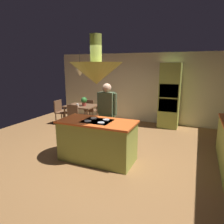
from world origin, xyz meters
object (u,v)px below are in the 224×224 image
Objects in this scene: potted_plant_on_table at (84,101)px; cup_on_table at (77,105)px; chair_facing_island at (71,117)px; dining_table at (81,108)px; oven_tower at (170,96)px; chair_at_corner at (60,110)px; person_at_island at (107,112)px; kitchen_island at (97,140)px; chair_by_back_wall at (90,109)px.

potted_plant_on_table is 0.26m from cup_on_table.
dining_table is at bearing 90.00° from chair_facing_island.
oven_tower is 3.91m from chair_at_corner.
person_at_island is 2.04m from cup_on_table.
oven_tower reaches higher than cup_on_table.
oven_tower is at bearing 25.54° from cup_on_table.
chair_facing_island is at bearing 154.29° from person_at_island.
chair_facing_island is 9.67× the size of cup_on_table.
oven_tower is 2.15× the size of dining_table.
cup_on_table is (0.87, -0.20, 0.30)m from chair_at_corner.
potted_plant_on_table reaches higher than chair_facing_island.
chair_at_corner is at bearing 144.79° from chair_facing_island.
kitchen_island is 2.25m from chair_facing_island.
chair_by_back_wall is (0.00, 1.25, 0.00)m from chair_facing_island.
kitchen_island is at bearing -47.85° from cup_on_table.
oven_tower is 3.06m from dining_table.
dining_table is 0.32m from potted_plant_on_table.
oven_tower is (1.10, 3.24, 0.63)m from kitchen_island.
kitchen_island is at bearing -40.91° from chair_facing_island.
potted_plant_on_table is (0.15, -0.67, 0.42)m from chair_by_back_wall.
kitchen_island reaches higher than cup_on_table.
potted_plant_on_table is at bearing 75.91° from chair_facing_island.
chair_facing_island is (0.00, -0.63, -0.15)m from dining_table.
chair_facing_island is (-1.70, 1.47, 0.04)m from kitchen_island.
kitchen_island is 1.01× the size of person_at_island.
person_at_island is at bearing -42.77° from potted_plant_on_table.
oven_tower reaches higher than kitchen_island.
kitchen_island reaches higher than dining_table.
potted_plant_on_table is at bearing 127.04° from kitchen_island.
chair_at_corner is (-2.51, 1.41, -0.46)m from person_at_island.
chair_at_corner is at bearing 177.70° from potted_plant_on_table.
potted_plant_on_table is (0.15, 0.59, 0.42)m from chair_facing_island.
chair_by_back_wall is 2.90× the size of potted_plant_on_table.
cup_on_table is (-1.72, 1.90, 0.34)m from kitchen_island.
cup_on_table is at bearing -94.94° from dining_table.
dining_table is 1.17× the size of chair_by_back_wall.
person_at_island is 2.65m from chair_by_back_wall.
person_at_island is at bearing -119.28° from chair_at_corner.
cup_on_table is at bearing 143.71° from person_at_island.
dining_table is 0.26m from cup_on_table.
person_at_island is at bearing -36.29° from cup_on_table.
kitchen_island is 1.96× the size of chair_at_corner.
cup_on_table is (-0.02, -0.83, 0.30)m from chair_by_back_wall.
person_at_island reaches higher than cup_on_table.
cup_on_table is (-0.16, -0.16, -0.12)m from potted_plant_on_table.
chair_by_back_wall is 1.09m from chair_at_corner.
dining_table is at bearing 85.06° from cup_on_table.
kitchen_island is 2.58m from cup_on_table.
chair_by_back_wall reaches higher than cup_on_table.
chair_at_corner reaches higher than cup_on_table.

